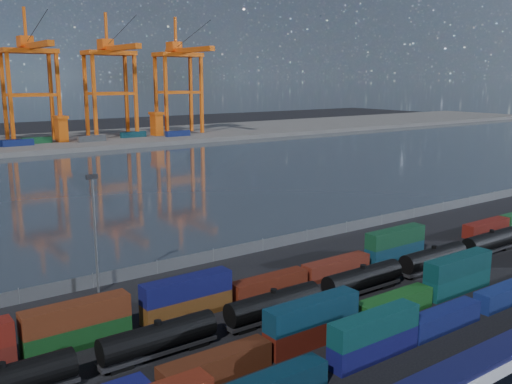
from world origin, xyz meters
TOP-DOWN VIEW (x-y plane):
  - ground at (0.00, 0.00)m, footprint 700.00×700.00m
  - harbor_water at (0.00, 105.00)m, footprint 700.00×700.00m
  - far_quay at (0.00, 210.00)m, footprint 700.00×70.00m
  - container_row_south at (2.98, -9.51)m, footprint 139.79×2.35m
  - container_row_mid at (-2.05, -3.24)m, footprint 141.59×2.46m
  - container_row_north at (-17.89, 11.54)m, footprint 141.44×2.42m
  - tanker_string at (-0.62, 4.13)m, footprint 106.42×2.88m
  - waterfront_fence at (-0.00, 28.00)m, footprint 160.12×0.12m
  - yard_light_mast at (-30.00, 26.00)m, footprint 1.60×0.40m
  - straddle_carriers at (-2.50, 200.00)m, footprint 140.00×7.00m

SIDE VIEW (x-z plane):
  - ground at x=0.00m, z-range 0.00..0.00m
  - harbor_water at x=0.00m, z-range 0.01..0.01m
  - far_quay at x=0.00m, z-range 0.00..2.00m
  - waterfront_fence at x=0.00m, z-range -0.10..2.10m
  - container_row_mid at x=-2.05m, z-range -0.65..4.58m
  - container_row_south at x=2.98m, z-range -0.54..4.48m
  - container_row_north at x=-17.89m, z-range -0.55..4.60m
  - tanker_string at x=-0.62m, z-range 0.01..4.13m
  - straddle_carriers at x=-2.50m, z-range 2.27..13.37m
  - yard_light_mast at x=-30.00m, z-range 1.00..17.60m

